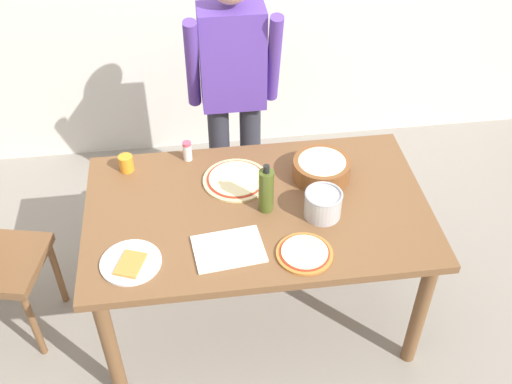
% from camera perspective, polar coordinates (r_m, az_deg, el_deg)
% --- Properties ---
extents(ground, '(8.00, 8.00, 0.00)m').
position_cam_1_polar(ground, '(3.40, 0.11, -10.87)').
color(ground, gray).
extents(dining_table, '(1.60, 0.96, 0.76)m').
position_cam_1_polar(dining_table, '(2.90, 0.13, -2.74)').
color(dining_table, brown).
rests_on(dining_table, ground).
extents(person_cook, '(0.49, 0.25, 1.62)m').
position_cam_1_polar(person_cook, '(3.33, -2.13, 9.64)').
color(person_cook, '#2D2D38').
rests_on(person_cook, ground).
extents(pizza_raw_on_board, '(0.32, 0.32, 0.02)m').
position_cam_1_polar(pizza_raw_on_board, '(2.97, -1.88, 1.16)').
color(pizza_raw_on_board, beige).
rests_on(pizza_raw_on_board, dining_table).
extents(pizza_cooked_on_tray, '(0.25, 0.25, 0.02)m').
position_cam_1_polar(pizza_cooked_on_tray, '(2.63, 4.56, -5.72)').
color(pizza_cooked_on_tray, '#C67A33').
rests_on(pizza_cooked_on_tray, dining_table).
extents(plate_with_slice, '(0.26, 0.26, 0.02)m').
position_cam_1_polar(plate_with_slice, '(2.64, -11.64, -6.49)').
color(plate_with_slice, white).
rests_on(plate_with_slice, dining_table).
extents(popcorn_bowl, '(0.28, 0.28, 0.11)m').
position_cam_1_polar(popcorn_bowl, '(2.98, 6.14, 2.30)').
color(popcorn_bowl, brown).
rests_on(popcorn_bowl, dining_table).
extents(olive_oil_bottle, '(0.07, 0.07, 0.26)m').
position_cam_1_polar(olive_oil_bottle, '(2.75, 0.95, 0.16)').
color(olive_oil_bottle, '#47561E').
rests_on(olive_oil_bottle, dining_table).
extents(steel_pot, '(0.17, 0.17, 0.13)m').
position_cam_1_polar(steel_pot, '(2.77, 6.28, -1.11)').
color(steel_pot, '#B7B7BC').
rests_on(steel_pot, dining_table).
extents(cup_orange, '(0.07, 0.07, 0.08)m').
position_cam_1_polar(cup_orange, '(3.08, -12.05, 2.64)').
color(cup_orange, orange).
rests_on(cup_orange, dining_table).
extents(salt_shaker, '(0.04, 0.04, 0.11)m').
position_cam_1_polar(salt_shaker, '(3.10, -6.44, 3.84)').
color(salt_shaker, white).
rests_on(salt_shaker, dining_table).
extents(cutting_board_white, '(0.32, 0.25, 0.01)m').
position_cam_1_polar(cutting_board_white, '(2.64, -2.58, -5.35)').
color(cutting_board_white, white).
rests_on(cutting_board_white, dining_table).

